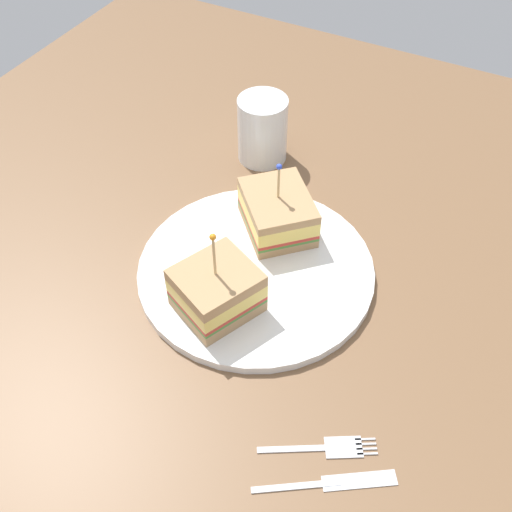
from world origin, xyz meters
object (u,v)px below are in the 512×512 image
(drink_glass, at_px, (262,131))
(knife, at_px, (334,482))
(plate, at_px, (256,270))
(sandwich_half_front, at_px, (217,290))
(fork, at_px, (331,447))
(sandwich_half_back, at_px, (278,212))

(drink_glass, relative_size, knife, 0.79)
(plate, relative_size, sandwich_half_front, 2.43)
(sandwich_half_front, distance_m, fork, 0.20)
(drink_glass, distance_m, fork, 0.46)
(sandwich_half_back, bearing_deg, knife, 35.49)
(sandwich_half_back, distance_m, fork, 0.30)
(plate, relative_size, knife, 2.35)
(sandwich_half_front, distance_m, knife, 0.23)
(plate, height_order, fork, plate)
(plate, distance_m, sandwich_half_back, 0.08)
(plate, distance_m, knife, 0.27)
(sandwich_half_front, bearing_deg, knife, 57.72)
(drink_glass, height_order, knife, drink_glass)
(drink_glass, bearing_deg, fork, 35.52)
(sandwich_half_front, xyz_separation_m, fork, (0.09, 0.18, -0.04))
(drink_glass, xyz_separation_m, fork, (0.37, 0.26, -0.04))
(sandwich_half_front, relative_size, knife, 0.97)
(sandwich_half_front, height_order, sandwich_half_back, sandwich_half_front)
(sandwich_half_front, distance_m, sandwich_half_back, 0.15)
(plate, bearing_deg, fork, 45.40)
(plate, height_order, knife, plate)
(drink_glass, relative_size, fork, 0.89)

